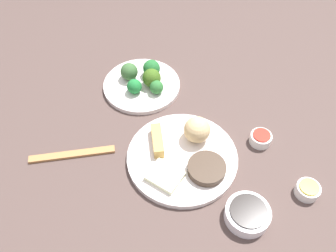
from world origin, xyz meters
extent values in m
cube|color=#4D3C37|center=(0.00, 0.00, 0.01)|extent=(2.20, 2.20, 0.02)
cylinder|color=white|center=(0.00, 0.00, 0.03)|extent=(0.28, 0.28, 0.02)
sphere|color=#D3B37C|center=(0.03, -0.06, 0.07)|extent=(0.07, 0.07, 0.07)
cube|color=tan|center=(0.06, 0.04, 0.05)|extent=(0.09, 0.06, 0.03)
cube|color=beige|center=(-0.03, 0.07, 0.04)|extent=(0.10, 0.09, 0.01)
cylinder|color=#413124|center=(-0.07, -0.03, 0.05)|extent=(0.09, 0.09, 0.02)
cylinder|color=white|center=(0.29, -0.03, 0.03)|extent=(0.23, 0.23, 0.01)
sphere|color=#396233|center=(0.33, -0.01, 0.06)|extent=(0.05, 0.05, 0.05)
sphere|color=#3C611B|center=(0.27, -0.06, 0.06)|extent=(0.05, 0.05, 0.05)
sphere|color=#1E7332|center=(0.27, 0.00, 0.06)|extent=(0.04, 0.04, 0.04)
sphere|color=#23682E|center=(0.31, -0.08, 0.06)|extent=(0.05, 0.05, 0.05)
sphere|color=#2D6D31|center=(0.23, -0.06, 0.05)|extent=(0.04, 0.04, 0.04)
cylinder|color=white|center=(-0.21, -0.04, 0.04)|extent=(0.10, 0.10, 0.03)
cylinder|color=black|center=(-0.21, -0.04, 0.05)|extent=(0.08, 0.08, 0.00)
cylinder|color=white|center=(-0.23, -0.20, 0.03)|extent=(0.06, 0.06, 0.03)
cylinder|color=gold|center=(-0.23, -0.20, 0.05)|extent=(0.05, 0.05, 0.00)
cylinder|color=white|center=(-0.06, -0.21, 0.03)|extent=(0.06, 0.06, 0.03)
cylinder|color=red|center=(-0.06, -0.21, 0.05)|extent=(0.05, 0.05, 0.00)
cube|color=#AA7543|center=(0.15, 0.24, 0.02)|extent=(0.10, 0.21, 0.01)
camera|label=1|loc=(-0.41, 0.28, 0.76)|focal=37.13mm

